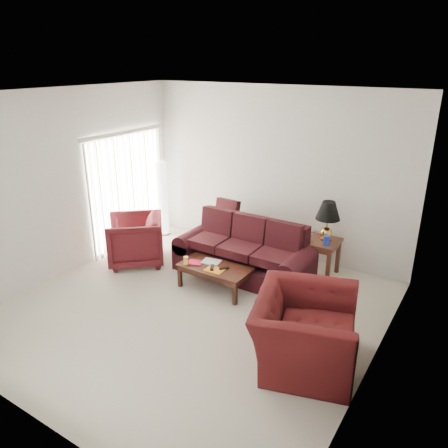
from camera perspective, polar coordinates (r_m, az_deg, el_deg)
name	(u,v)px	position (r m, az deg, el deg)	size (l,w,h in m)	color
floor	(192,309)	(6.45, -4.15, -11.05)	(5.00, 5.00, 0.00)	beige
blinds	(128,191)	(8.39, -12.39, 4.29)	(0.10, 2.00, 2.16)	silver
sofa	(243,250)	(7.17, 2.48, -3.37)	(2.26, 0.98, 0.93)	black
throw_pillow	(227,212)	(8.07, 0.42, 1.63)	(0.46, 0.13, 0.46)	black
end_table	(320,257)	(7.43, 12.41, -4.28)	(0.57, 0.57, 0.62)	brown
table_lamp	(327,221)	(7.21, 13.35, 0.38)	(0.39, 0.39, 0.66)	#C18F3C
clock	(308,237)	(7.21, 10.95, -1.68)	(0.14, 0.05, 0.14)	silver
blue_canister	(327,241)	(7.10, 13.25, -2.12)	(0.10, 0.10, 0.16)	#1A2DAD
picture_frame	(318,231)	(7.48, 12.20, -0.86)	(0.13, 0.02, 0.16)	silver
floor_lamp	(163,198)	(8.86, -8.03, 3.32)	(0.25, 0.25, 1.53)	white
armchair_left	(135,240)	(7.79, -11.50, -2.04)	(0.91, 0.94, 0.85)	#440F14
armchair_right	(305,331)	(5.33, 10.47, -13.55)	(1.31, 1.14, 0.85)	#410F10
coffee_table	(215,278)	(6.86, -1.19, -7.03)	(1.11, 0.56, 0.39)	black
magazine_red	(195,262)	(6.90, -3.78, -5.03)	(0.25, 0.19, 0.01)	red
magazine_white	(211,262)	(6.91, -1.67, -4.94)	(0.29, 0.21, 0.02)	white
magazine_orange	(215,270)	(6.65, -1.25, -6.02)	(0.28, 0.21, 0.02)	orange
remote_a	(212,267)	(6.68, -1.56, -5.69)	(0.05, 0.18, 0.02)	black
remote_b	(224,268)	(6.66, -0.01, -5.78)	(0.04, 0.15, 0.02)	black
yellow_glass	(186,261)	(6.84, -5.00, -4.77)	(0.07, 0.07, 0.13)	yellow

